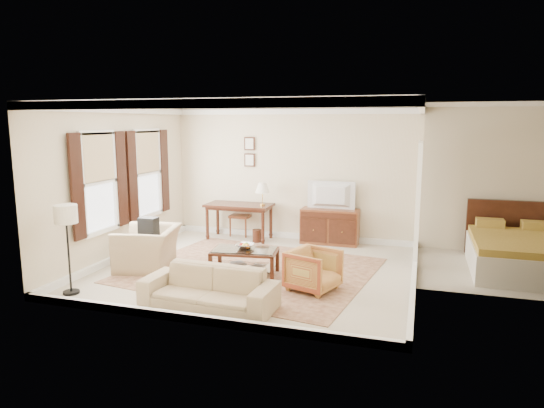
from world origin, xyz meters
The scene contains 21 objects.
room_shell centered at (0.00, 0.00, 2.47)m, with size 5.51×5.01×2.91m.
annex_bedroom centered at (4.49, 1.15, 0.34)m, with size 3.00×2.70×2.90m.
window_front centered at (-2.70, -0.70, 1.55)m, with size 0.12×1.56×1.80m, color #CCB284, non-canonical shape.
window_rear centered at (-2.70, 0.90, 1.55)m, with size 0.12×1.56×1.80m, color #CCB284, non-canonical shape.
doorway centered at (2.71, 1.50, 1.08)m, with size 0.10×1.12×2.25m, color white, non-canonical shape.
rug centered at (-0.05, -0.09, 0.01)m, with size 4.04×3.46×0.01m, color brown.
writing_desk centered at (-1.11, 2.03, 0.69)m, with size 1.46×0.73×0.80m.
desk_chair centered at (-1.21, 2.38, 0.53)m, with size 0.45×0.45×1.05m, color brown, non-canonical shape.
desk_lamp centered at (-0.56, 2.03, 1.05)m, with size 0.32×0.32×0.50m, color silver, non-canonical shape.
framed_prints centered at (-1.01, 2.47, 1.94)m, with size 0.25×0.04×0.68m, color #411E12, non-canonical shape.
sideboard centered at (0.91, 2.23, 0.38)m, with size 1.23×0.47×0.76m, color brown.
tv centered at (0.91, 2.21, 1.25)m, with size 0.98×0.56×0.13m, color black.
coffee_table centered at (-0.07, -0.39, 0.36)m, with size 1.19×0.79×0.47m.
fruit_bowl centered at (-0.09, -0.32, 0.52)m, with size 0.42×0.42×0.10m, color silver.
book_a centered at (-0.30, -0.40, 0.18)m, with size 0.28×0.04×0.38m, color brown.
book_b centered at (0.04, -0.39, 0.18)m, with size 0.28×0.03×0.38m, color brown.
striped_armchair centered at (1.21, -0.77, 0.36)m, with size 0.70×0.66×0.72m, color #983E21.
club_armchair centered at (-1.90, -0.49, 0.50)m, with size 1.14×0.74×0.99m, color tan.
backpack centered at (-1.90, -0.44, 0.75)m, with size 0.32×0.22×0.40m, color black.
sofa centered at (-0.06, -1.89, 0.38)m, with size 1.93×0.56×0.76m, color tan.
floor_lamp centered at (-2.32, -2.02, 1.15)m, with size 0.34×0.34×1.39m.
Camera 1 is at (2.76, -7.90, 2.62)m, focal length 32.00 mm.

